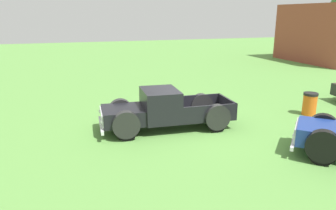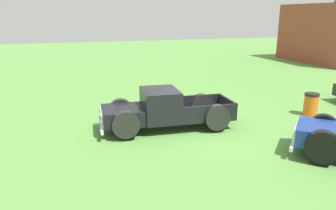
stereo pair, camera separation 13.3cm
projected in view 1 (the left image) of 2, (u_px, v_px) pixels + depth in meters
ground_plane at (184, 124)px, 12.38m from camera, size 80.00×80.00×0.00m
pickup_truck_foreground at (159, 111)px, 11.70m from camera, size 2.19×4.99×1.49m
trash_can at (310, 104)px, 13.45m from camera, size 0.59×0.59×0.95m
brick_pavilion at (329, 33)px, 28.16m from camera, size 7.88×5.50×4.96m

